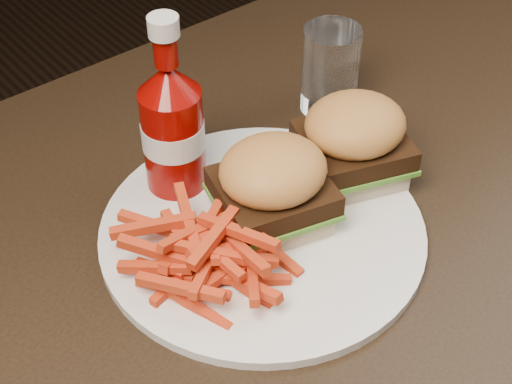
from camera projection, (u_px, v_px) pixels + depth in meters
dining_table at (261, 278)px, 0.76m from camera, size 1.20×0.80×0.04m
plate at (262, 231)px, 0.77m from camera, size 0.32×0.32×0.01m
sandwich_half_a at (272, 212)px, 0.76m from camera, size 0.11×0.11×0.02m
sandwich_half_b at (351, 166)px, 0.82m from camera, size 0.12×0.11×0.02m
fries_pile at (209, 246)px, 0.72m from camera, size 0.15×0.15×0.05m
ketchup_bottle at (174, 144)px, 0.78m from camera, size 0.07×0.07×0.12m
tumbler at (330, 70)px, 0.89m from camera, size 0.07×0.07×0.10m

